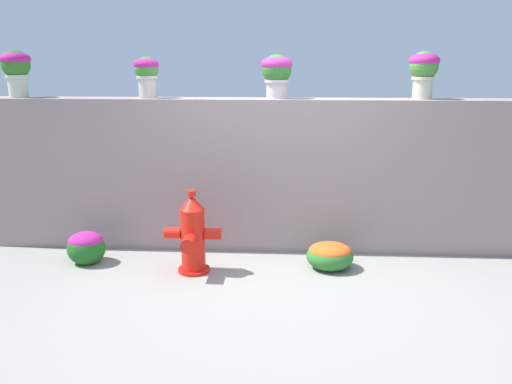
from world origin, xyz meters
TOP-DOWN VIEW (x-y plane):
  - ground_plane at (0.00, 0.00)m, footprint 24.00×24.00m
  - stone_wall at (0.00, 0.91)m, footprint 6.36×0.35m
  - potted_plant_0 at (-2.75, 0.94)m, footprint 0.31×0.31m
  - potted_plant_1 at (-1.38, 0.92)m, footprint 0.26×0.26m
  - potted_plant_2 at (-0.05, 0.94)m, footprint 0.32×0.32m
  - potted_plant_3 at (1.42, 0.95)m, footprint 0.30×0.30m
  - fire_hydrant at (-0.81, 0.16)m, footprint 0.54×0.44m
  - flower_bush_left at (0.50, 0.33)m, footprint 0.45×0.41m
  - flower_bush_right at (-1.92, 0.32)m, footprint 0.38×0.34m

SIDE VIEW (x-z plane):
  - ground_plane at x=0.00m, z-range 0.00..0.00m
  - flower_bush_left at x=0.50m, z-range 0.01..0.27m
  - flower_bush_right at x=-1.92m, z-range 0.01..0.34m
  - fire_hydrant at x=-0.81m, z-range -0.04..0.76m
  - stone_wall at x=0.00m, z-range 0.00..1.59m
  - potted_plant_1 at x=-1.38m, z-range 1.65..2.06m
  - potted_plant_2 at x=-0.05m, z-range 1.65..2.08m
  - potted_plant_3 at x=1.42m, z-range 1.66..2.13m
  - potted_plant_0 at x=-2.75m, z-range 1.66..2.14m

